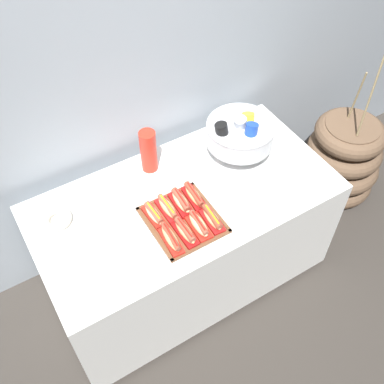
# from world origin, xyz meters

# --- Properties ---
(ground_plane) EXTENTS (10.00, 10.00, 0.00)m
(ground_plane) POSITION_xyz_m (0.00, 0.00, 0.00)
(ground_plane) COLOR #38332D
(back_wall) EXTENTS (6.00, 0.10, 2.60)m
(back_wall) POSITION_xyz_m (0.00, 0.52, 1.30)
(back_wall) COLOR #9EA8B2
(back_wall) RESTS_ON ground_plane
(buffet_table) EXTENTS (1.55, 0.78, 0.74)m
(buffet_table) POSITION_xyz_m (0.00, 0.00, 0.39)
(buffet_table) COLOR white
(buffet_table) RESTS_ON ground_plane
(floor_vase) EXTENTS (0.53, 0.53, 1.16)m
(floor_vase) POSITION_xyz_m (1.29, 0.07, 0.28)
(floor_vase) COLOR brown
(floor_vase) RESTS_ON ground_plane
(serving_tray) EXTENTS (0.33, 0.36, 0.01)m
(serving_tray) POSITION_xyz_m (-0.09, -0.13, 0.75)
(serving_tray) COLOR brown
(serving_tray) RESTS_ON buffet_table
(hot_dog_0) EXTENTS (0.07, 0.18, 0.06)m
(hot_dog_0) POSITION_xyz_m (-0.20, -0.21, 0.78)
(hot_dog_0) COLOR red
(hot_dog_0) RESTS_ON serving_tray
(hot_dog_1) EXTENTS (0.06, 0.17, 0.06)m
(hot_dog_1) POSITION_xyz_m (-0.12, -0.21, 0.78)
(hot_dog_1) COLOR #B21414
(hot_dog_1) RESTS_ON serving_tray
(hot_dog_2) EXTENTS (0.08, 0.17, 0.06)m
(hot_dog_2) POSITION_xyz_m (-0.05, -0.21, 0.78)
(hot_dog_2) COLOR red
(hot_dog_2) RESTS_ON serving_tray
(hot_dog_3) EXTENTS (0.07, 0.17, 0.06)m
(hot_dog_3) POSITION_xyz_m (0.03, -0.21, 0.78)
(hot_dog_3) COLOR red
(hot_dog_3) RESTS_ON serving_tray
(hot_dog_4) EXTENTS (0.06, 0.16, 0.06)m
(hot_dog_4) POSITION_xyz_m (-0.20, -0.04, 0.78)
(hot_dog_4) COLOR red
(hot_dog_4) RESTS_ON serving_tray
(hot_dog_5) EXTENTS (0.06, 0.17, 0.06)m
(hot_dog_5) POSITION_xyz_m (-0.12, -0.05, 0.78)
(hot_dog_5) COLOR red
(hot_dog_5) RESTS_ON serving_tray
(hot_dog_6) EXTENTS (0.08, 0.17, 0.06)m
(hot_dog_6) POSITION_xyz_m (-0.05, -0.05, 0.78)
(hot_dog_6) COLOR #B21414
(hot_dog_6) RESTS_ON serving_tray
(hot_dog_7) EXTENTS (0.07, 0.17, 0.06)m
(hot_dog_7) POSITION_xyz_m (0.03, -0.05, 0.78)
(hot_dog_7) COLOR #B21414
(hot_dog_7) RESTS_ON serving_tray
(punch_bowl) EXTENTS (0.36, 0.36, 0.26)m
(punch_bowl) POSITION_xyz_m (0.41, 0.12, 0.89)
(punch_bowl) COLOR silver
(punch_bowl) RESTS_ON buffet_table
(cup_stack) EXTENTS (0.09, 0.09, 0.25)m
(cup_stack) POSITION_xyz_m (-0.06, 0.27, 0.87)
(cup_stack) COLOR red
(cup_stack) RESTS_ON buffet_table
(donut) EXTENTS (0.15, 0.15, 0.04)m
(donut) POSITION_xyz_m (-0.61, 0.18, 0.76)
(donut) COLOR silver
(donut) RESTS_ON buffet_table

